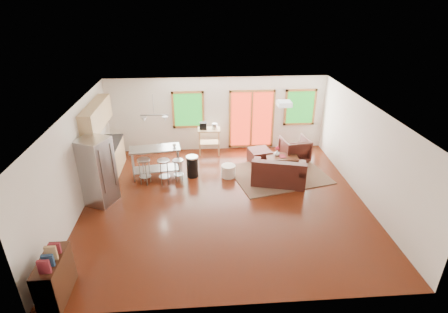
{
  "coord_description": "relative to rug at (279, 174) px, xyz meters",
  "views": [
    {
      "loc": [
        -0.61,
        -8.06,
        5.2
      ],
      "look_at": [
        0.0,
        0.3,
        1.2
      ],
      "focal_mm": 28.0,
      "sensor_mm": 36.0,
      "label": 1
    }
  ],
  "objects": [
    {
      "name": "ceiling",
      "position": [
        -1.79,
        -1.38,
        2.6
      ],
      "size": [
        7.5,
        7.0,
        0.02
      ],
      "primitive_type": "cube",
      "color": "white",
      "rests_on": "ground"
    },
    {
      "name": "ceiling_flush",
      "position": [
        -0.19,
        -0.78,
        2.52
      ],
      "size": [
        0.35,
        0.35,
        0.12
      ],
      "primitive_type": "cube",
      "color": "white",
      "rests_on": "ceiling"
    },
    {
      "name": "armchair",
      "position": [
        0.73,
        0.99,
        0.43
      ],
      "size": [
        0.97,
        0.93,
        0.88
      ],
      "primitive_type": "imported",
      "rotation": [
        0.0,
        0.0,
        3.3
      ],
      "color": "black",
      "rests_on": "floor"
    },
    {
      "name": "rug",
      "position": [
        0.0,
        0.0,
        0.0
      ],
      "size": [
        3.21,
        2.75,
        0.03
      ],
      "primitive_type": "cube",
      "rotation": [
        0.0,
        0.0,
        0.24
      ],
      "color": "#485738",
      "rests_on": "floor"
    },
    {
      "name": "bar_stool_c",
      "position": [
        -3.09,
        -0.14,
        0.49
      ],
      "size": [
        0.4,
        0.4,
        0.68
      ],
      "rotation": [
        0.0,
        0.0,
        0.27
      ],
      "color": "#B7BABC",
      "rests_on": "floor"
    },
    {
      "name": "kitchen_cart",
      "position": [
        -2.13,
        1.7,
        0.78
      ],
      "size": [
        0.78,
        0.51,
        1.17
      ],
      "rotation": [
        0.0,
        0.0,
        -0.03
      ],
      "color": "tan",
      "rests_on": "floor"
    },
    {
      "name": "back_wall",
      "position": [
        -1.79,
        2.13,
        1.29
      ],
      "size": [
        7.5,
        0.02,
        2.6
      ],
      "primitive_type": "cube",
      "color": "silver",
      "rests_on": "ground"
    },
    {
      "name": "window_left",
      "position": [
        -2.79,
        2.08,
        1.49
      ],
      "size": [
        1.1,
        0.05,
        1.3
      ],
      "color": "#124F14",
      "rests_on": "back_wall"
    },
    {
      "name": "floor",
      "position": [
        -1.79,
        -1.38,
        -0.02
      ],
      "size": [
        7.5,
        7.0,
        0.02
      ],
      "primitive_type": "cube",
      "color": "#371208",
      "rests_on": "ground"
    },
    {
      "name": "island",
      "position": [
        -3.78,
        0.19,
        0.64
      ],
      "size": [
        1.56,
        0.79,
        0.94
      ],
      "rotation": [
        0.0,
        0.0,
        0.14
      ],
      "color": "#B7BABC",
      "rests_on": "floor"
    },
    {
      "name": "refrigerator",
      "position": [
        -5.13,
        -1.15,
        0.9
      ],
      "size": [
        0.96,
        0.95,
        1.84
      ],
      "rotation": [
        0.0,
        0.0,
        -0.43
      ],
      "color": "#B7BABC",
      "rests_on": "floor"
    },
    {
      "name": "cabinets",
      "position": [
        -5.28,
        0.32,
        0.91
      ],
      "size": [
        0.64,
        2.24,
        2.3
      ],
      "color": "tan",
      "rests_on": "floor"
    },
    {
      "name": "pendant_light",
      "position": [
        -3.69,
        0.12,
        1.88
      ],
      "size": [
        0.8,
        0.18,
        0.79
      ],
      "color": "gray",
      "rests_on": "ceiling"
    },
    {
      "name": "right_wall",
      "position": [
        1.97,
        -1.38,
        1.29
      ],
      "size": [
        0.02,
        7.0,
        2.6
      ],
      "primitive_type": "cube",
      "color": "silver",
      "rests_on": "ground"
    },
    {
      "name": "window_right",
      "position": [
        1.11,
        2.08,
        1.49
      ],
      "size": [
        1.1,
        0.05,
        1.3
      ],
      "color": "#124F14",
      "rests_on": "back_wall"
    },
    {
      "name": "book",
      "position": [
        0.09,
        0.43,
        0.51
      ],
      "size": [
        0.19,
        0.05,
        0.26
      ],
      "primitive_type": "imported",
      "rotation": [
        0.0,
        0.0,
        0.12
      ],
      "color": "maroon",
      "rests_on": "coffee_table"
    },
    {
      "name": "cup",
      "position": [
        -3.19,
        0.23,
        0.99
      ],
      "size": [
        0.13,
        0.11,
        0.11
      ],
      "primitive_type": "imported",
      "rotation": [
        0.0,
        0.0,
        -0.3
      ],
      "color": "white",
      "rests_on": "island"
    },
    {
      "name": "bar_stool_a",
      "position": [
        -4.06,
        -0.25,
        0.58
      ],
      "size": [
        0.49,
        0.49,
        0.79
      ],
      "rotation": [
        0.0,
        0.0,
        -0.38
      ],
      "color": "#B7BABC",
      "rests_on": "floor"
    },
    {
      "name": "left_wall",
      "position": [
        -5.55,
        -1.38,
        1.29
      ],
      "size": [
        0.02,
        7.0,
        2.6
      ],
      "primitive_type": "cube",
      "color": "silver",
      "rests_on": "ground"
    },
    {
      "name": "bar_stool_b",
      "position": [
        -3.49,
        -0.3,
        0.56
      ],
      "size": [
        0.41,
        0.41,
        0.77
      ],
      "rotation": [
        0.0,
        0.0,
        0.13
      ],
      "color": "#B7BABC",
      "rests_on": "floor"
    },
    {
      "name": "bookshelf",
      "position": [
        -5.14,
        -4.43,
        0.45
      ],
      "size": [
        0.39,
        1.0,
        1.17
      ],
      "rotation": [
        0.0,
        0.0,
        0.01
      ],
      "color": "#371C0F",
      "rests_on": "floor"
    },
    {
      "name": "trash_can",
      "position": [
        -2.67,
        0.1,
        0.32
      ],
      "size": [
        0.38,
        0.38,
        0.67
      ],
      "rotation": [
        0.0,
        0.0,
        -0.04
      ],
      "color": "black",
      "rests_on": "floor"
    },
    {
      "name": "coffee_table",
      "position": [
        0.19,
        0.48,
        0.33
      ],
      "size": [
        1.06,
        0.69,
        0.4
      ],
      "rotation": [
        0.0,
        0.0,
        -0.09
      ],
      "color": "#371C0F",
      "rests_on": "floor"
    },
    {
      "name": "ottoman",
      "position": [
        -0.46,
        0.93,
        0.21
      ],
      "size": [
        0.79,
        0.79,
        0.44
      ],
      "primitive_type": "cube",
      "rotation": [
        0.0,
        0.0,
        0.22
      ],
      "color": "black",
      "rests_on": "floor"
    },
    {
      "name": "pouf",
      "position": [
        -1.58,
        -0.01,
        0.18
      ],
      "size": [
        0.5,
        0.5,
        0.38
      ],
      "primitive_type": "cylinder",
      "rotation": [
        0.0,
        0.0,
        -0.15
      ],
      "color": "silver",
      "rests_on": "floor"
    },
    {
      "name": "vase",
      "position": [
        0.03,
        0.54,
        0.5
      ],
      "size": [
        0.21,
        0.22,
        0.31
      ],
      "rotation": [
        0.0,
        0.0,
        -0.19
      ],
      "color": "silver",
      "rests_on": "coffee_table"
    },
    {
      "name": "front_wall",
      "position": [
        -1.79,
        -4.89,
        1.29
      ],
      "size": [
        7.5,
        0.02,
        2.6
      ],
      "primitive_type": "cube",
      "color": "silver",
      "rests_on": "ground"
    },
    {
      "name": "loveseat",
      "position": [
        -0.14,
        -0.53,
        0.31
      ],
      "size": [
        1.72,
        1.24,
        0.83
      ],
      "rotation": [
        0.0,
        0.0,
        -0.26
      ],
      "color": "black",
      "rests_on": "floor"
    },
    {
      "name": "french_doors",
      "position": [
        -0.59,
        2.08,
        1.09
      ],
      "size": [
        1.6,
        0.05,
        2.1
      ],
      "color": "#A21F0F",
      "rests_on": "back_wall"
    }
  ]
}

